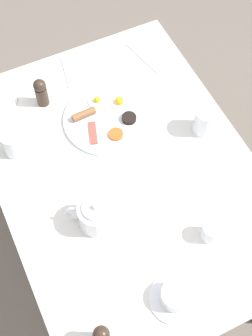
{
  "coord_description": "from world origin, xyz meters",
  "views": [
    {
      "loc": [
        -0.33,
        -0.7,
        2.15
      ],
      "look_at": [
        0.0,
        0.0,
        0.78
      ],
      "focal_mm": 50.0,
      "sensor_mm": 36.0,
      "label": 1
    }
  ],
  "objects_px": {
    "fork_by_plate": "(67,72)",
    "knife_by_plate": "(143,59)",
    "creamer_jug": "(211,231)",
    "salt_grinder": "(41,92)",
    "teacup_with_saucer_right": "(176,296)",
    "water_glass_tall": "(204,121)",
    "water_glass_short": "(13,143)",
    "teapot_near": "(96,215)",
    "breakfast_plate": "(107,118)"
  },
  "relations": [
    {
      "from": "fork_by_plate",
      "to": "teacup_with_saucer_right",
      "type": "bearing_deg",
      "value": -92.02
    },
    {
      "from": "creamer_jug",
      "to": "salt_grinder",
      "type": "distance_m",
      "value": 0.78
    },
    {
      "from": "breakfast_plate",
      "to": "creamer_jug",
      "type": "distance_m",
      "value": 0.56
    },
    {
      "from": "breakfast_plate",
      "to": "teapot_near",
      "type": "relative_size",
      "value": 1.74
    },
    {
      "from": "teacup_with_saucer_right",
      "to": "salt_grinder",
      "type": "distance_m",
      "value": 0.85
    },
    {
      "from": "water_glass_short",
      "to": "salt_grinder",
      "type": "bearing_deg",
      "value": 43.81
    },
    {
      "from": "breakfast_plate",
      "to": "teacup_with_saucer_right",
      "type": "relative_size",
      "value": 2.01
    },
    {
      "from": "breakfast_plate",
      "to": "creamer_jug",
      "type": "xyz_separation_m",
      "value": [
        0.11,
        -0.55,
        0.03
      ]
    },
    {
      "from": "teapot_near",
      "to": "teacup_with_saucer_right",
      "type": "bearing_deg",
      "value": -39.66
    },
    {
      "from": "teapot_near",
      "to": "water_glass_tall",
      "type": "xyz_separation_m",
      "value": [
        0.49,
        0.17,
        0.0
      ]
    },
    {
      "from": "breakfast_plate",
      "to": "creamer_jug",
      "type": "relative_size",
      "value": 3.66
    },
    {
      "from": "water_glass_tall",
      "to": "water_glass_short",
      "type": "xyz_separation_m",
      "value": [
        -0.64,
        0.2,
        -0.0
      ]
    },
    {
      "from": "water_glass_short",
      "to": "creamer_jug",
      "type": "height_order",
      "value": "water_glass_short"
    },
    {
      "from": "teapot_near",
      "to": "salt_grinder",
      "type": "xyz_separation_m",
      "value": [
        0.01,
        0.52,
        0.01
      ]
    },
    {
      "from": "water_glass_tall",
      "to": "knife_by_plate",
      "type": "relative_size",
      "value": 0.51
    },
    {
      "from": "teapot_near",
      "to": "salt_grinder",
      "type": "bearing_deg",
      "value": 119.98
    },
    {
      "from": "water_glass_tall",
      "to": "teapot_near",
      "type": "bearing_deg",
      "value": -161.22
    },
    {
      "from": "teacup_with_saucer_right",
      "to": "water_glass_short",
      "type": "bearing_deg",
      "value": 110.45
    },
    {
      "from": "salt_grinder",
      "to": "teacup_with_saucer_right",
      "type": "bearing_deg",
      "value": -83.44
    },
    {
      "from": "creamer_jug",
      "to": "teapot_near",
      "type": "bearing_deg",
      "value": 147.11
    },
    {
      "from": "breakfast_plate",
      "to": "teapot_near",
      "type": "distance_m",
      "value": 0.41
    },
    {
      "from": "salt_grinder",
      "to": "fork_by_plate",
      "type": "distance_m",
      "value": 0.17
    },
    {
      "from": "creamer_jug",
      "to": "knife_by_plate",
      "type": "distance_m",
      "value": 0.77
    },
    {
      "from": "teacup_with_saucer_right",
      "to": "fork_by_plate",
      "type": "relative_size",
      "value": 0.97
    },
    {
      "from": "breakfast_plate",
      "to": "water_glass_short",
      "type": "distance_m",
      "value": 0.34
    },
    {
      "from": "teacup_with_saucer_right",
      "to": "creamer_jug",
      "type": "xyz_separation_m",
      "value": [
        0.19,
        0.13,
        0.01
      ]
    },
    {
      "from": "teapot_near",
      "to": "knife_by_plate",
      "type": "bearing_deg",
      "value": 82.81
    },
    {
      "from": "knife_by_plate",
      "to": "fork_by_plate",
      "type": "bearing_deg",
      "value": 167.79
    },
    {
      "from": "breakfast_plate",
      "to": "fork_by_plate",
      "type": "bearing_deg",
      "value": 100.48
    },
    {
      "from": "water_glass_tall",
      "to": "salt_grinder",
      "type": "height_order",
      "value": "salt_grinder"
    },
    {
      "from": "creamer_jug",
      "to": "water_glass_tall",
      "type": "bearing_deg",
      "value": 63.22
    },
    {
      "from": "fork_by_plate",
      "to": "knife_by_plate",
      "type": "height_order",
      "value": "same"
    },
    {
      "from": "fork_by_plate",
      "to": "salt_grinder",
      "type": "bearing_deg",
      "value": -143.12
    },
    {
      "from": "water_glass_short",
      "to": "water_glass_tall",
      "type": "bearing_deg",
      "value": -17.66
    },
    {
      "from": "teacup_with_saucer_right",
      "to": "fork_by_plate",
      "type": "distance_m",
      "value": 0.95
    },
    {
      "from": "water_glass_short",
      "to": "creamer_jug",
      "type": "xyz_separation_m",
      "value": [
        0.45,
        -0.57,
        -0.02
      ]
    },
    {
      "from": "teapot_near",
      "to": "fork_by_plate",
      "type": "bearing_deg",
      "value": 108.36
    },
    {
      "from": "breakfast_plate",
      "to": "knife_by_plate",
      "type": "relative_size",
      "value": 1.51
    },
    {
      "from": "teacup_with_saucer_right",
      "to": "creamer_jug",
      "type": "distance_m",
      "value": 0.23
    },
    {
      "from": "salt_grinder",
      "to": "fork_by_plate",
      "type": "bearing_deg",
      "value": 36.88
    },
    {
      "from": "knife_by_plate",
      "to": "teapot_near",
      "type": "bearing_deg",
      "value": -128.66
    },
    {
      "from": "knife_by_plate",
      "to": "breakfast_plate",
      "type": "bearing_deg",
      "value": -140.95
    },
    {
      "from": "breakfast_plate",
      "to": "knife_by_plate",
      "type": "bearing_deg",
      "value": 39.05
    },
    {
      "from": "teapot_near",
      "to": "water_glass_tall",
      "type": "distance_m",
      "value": 0.52
    },
    {
      "from": "teapot_near",
      "to": "salt_grinder",
      "type": "relative_size",
      "value": 1.48
    },
    {
      "from": "fork_by_plate",
      "to": "water_glass_tall",
      "type": "bearing_deg",
      "value": -52.96
    },
    {
      "from": "water_glass_tall",
      "to": "knife_by_plate",
      "type": "bearing_deg",
      "value": 96.32
    },
    {
      "from": "teacup_with_saucer_right",
      "to": "water_glass_tall",
      "type": "distance_m",
      "value": 0.62
    },
    {
      "from": "teapot_near",
      "to": "water_glass_tall",
      "type": "height_order",
      "value": "teapot_near"
    },
    {
      "from": "water_glass_short",
      "to": "knife_by_plate",
      "type": "bearing_deg",
      "value": 17.59
    }
  ]
}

